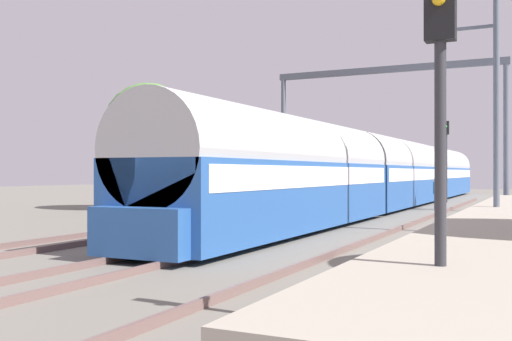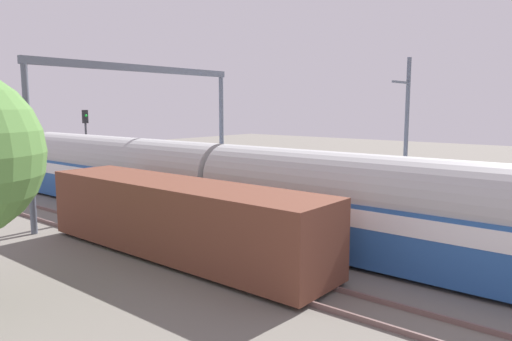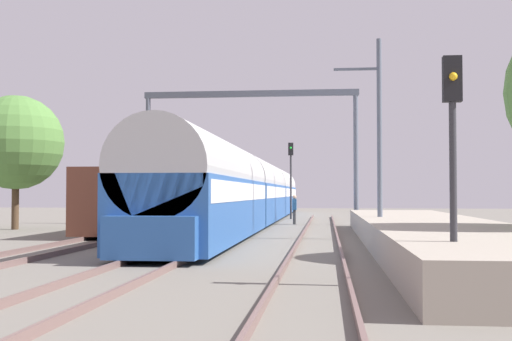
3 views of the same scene
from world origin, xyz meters
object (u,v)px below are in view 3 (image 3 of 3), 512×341
Objects in this scene: freight_car at (147,201)px; catenary_gantry at (250,128)px; railway_signal_far at (291,170)px; person_crossing at (295,207)px; passenger_train at (254,191)px; railway_signal_near at (453,137)px.

catenary_gantry is at bearing 61.04° from freight_car.
railway_signal_far reaches higher than freight_car.
person_crossing is 0.14× the size of catenary_gantry.
passenger_train is 3.15m from person_crossing.
railway_signal_near is at bearing -74.87° from catenary_gantry.
catenary_gantry is (4.14, 7.48, 4.17)m from freight_car.
freight_car is at bearing -39.94° from person_crossing.
freight_car is 9.51m from catenary_gantry.
freight_car is 21.12m from railway_signal_near.
catenary_gantry reaches higher than railway_signal_near.
freight_car is 7.51× the size of person_crossing.
railway_signal_far is at bearing 77.70° from catenary_gantry.
passenger_train reaches higher than person_crossing.
catenary_gantry reaches higher than freight_car.
catenary_gantry is (0.00, -2.28, 3.67)m from passenger_train.
railway_signal_near is 0.36× the size of catenary_gantry.
person_crossing is at bearing -31.63° from passenger_train.
person_crossing is 26.56m from railway_signal_near.
catenary_gantry is (-1.92, -8.79, 2.18)m from railway_signal_far.
catenary_gantry reaches higher than person_crossing.
catenary_gantry is at bearing -75.22° from person_crossing.
freight_car is 2.88× the size of railway_signal_near.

